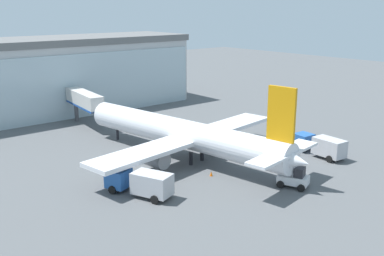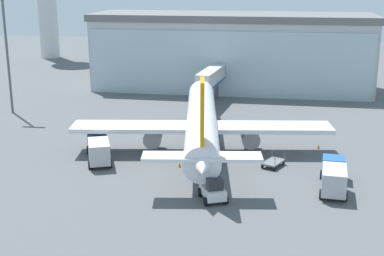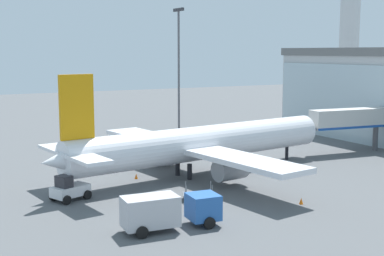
{
  "view_description": "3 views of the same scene",
  "coord_description": "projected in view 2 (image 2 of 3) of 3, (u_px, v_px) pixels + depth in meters",
  "views": [
    {
      "loc": [
        -34.87,
        -37.84,
        18.87
      ],
      "look_at": [
        2.48,
        6.0,
        3.27
      ],
      "focal_mm": 42.0,
      "sensor_mm": 36.0,
      "label": 1
    },
    {
      "loc": [
        8.08,
        -55.68,
        19.8
      ],
      "look_at": [
        -1.49,
        4.53,
        2.48
      ],
      "focal_mm": 50.0,
      "sensor_mm": 36.0,
      "label": 2
    },
    {
      "loc": [
        48.07,
        -22.65,
        13.0
      ],
      "look_at": [
        -3.26,
        4.96,
        4.58
      ],
      "focal_mm": 50.0,
      "sensor_mm": 36.0,
      "label": 3
    }
  ],
  "objects": [
    {
      "name": "airplane",
      "position": [
        202.0,
        123.0,
        62.56
      ],
      "size": [
        30.25,
        35.08,
        10.97
      ],
      "rotation": [
        0.0,
        0.0,
        1.71
      ],
      "color": "silver",
      "rests_on": "ground"
    },
    {
      "name": "baggage_cart",
      "position": [
        273.0,
        162.0,
        57.63
      ],
      "size": [
        2.64,
        3.21,
        1.5
      ],
      "rotation": [
        0.0,
        0.0,
        4.27
      ],
      "color": "slate",
      "rests_on": "ground"
    },
    {
      "name": "catering_truck",
      "position": [
        98.0,
        148.0,
        59.15
      ],
      "size": [
        4.72,
        7.6,
        2.65
      ],
      "rotation": [
        0.0,
        0.0,
        1.95
      ],
      "color": "#2659A5",
      "rests_on": "ground"
    },
    {
      "name": "pushback_tug",
      "position": [
        213.0,
        190.0,
        48.78
      ],
      "size": [
        3.14,
        3.64,
        2.3
      ],
      "rotation": [
        0.0,
        0.0,
        1.96
      ],
      "color": "silver",
      "rests_on": "ground"
    },
    {
      "name": "terminal_building",
      "position": [
        232.0,
        51.0,
        96.52
      ],
      "size": [
        49.98,
        15.64,
        13.49
      ],
      "rotation": [
        0.0,
        0.0,
        -0.01
      ],
      "color": "#B6B6B6",
      "rests_on": "ground"
    },
    {
      "name": "apron_light_mast",
      "position": [
        5.0,
        34.0,
        77.52
      ],
      "size": [
        3.2,
        0.4,
        19.9
      ],
      "color": "#59595E",
      "rests_on": "ground"
    },
    {
      "name": "safety_cone_wingtip",
      "position": [
        318.0,
        146.0,
        63.67
      ],
      "size": [
        0.36,
        0.36,
        0.55
      ],
      "primitive_type": "cone",
      "color": "orange",
      "rests_on": "ground"
    },
    {
      "name": "safety_cone_nose",
      "position": [
        180.0,
        165.0,
        57.46
      ],
      "size": [
        0.36,
        0.36,
        0.55
      ],
      "primitive_type": "cone",
      "color": "orange",
      "rests_on": "ground"
    },
    {
      "name": "ground",
      "position": [
        199.0,
        161.0,
        59.52
      ],
      "size": [
        240.0,
        240.0,
        0.0
      ],
      "primitive_type": "plane",
      "color": "#545659"
    },
    {
      "name": "jet_bridge",
      "position": [
        211.0,
        78.0,
        84.77
      ],
      "size": [
        3.5,
        11.34,
        5.65
      ],
      "rotation": [
        0.0,
        0.0,
        1.46
      ],
      "color": "beige",
      "rests_on": "ground"
    },
    {
      "name": "fuel_truck",
      "position": [
        334.0,
        176.0,
        51.02
      ],
      "size": [
        3.0,
        7.46,
        2.65
      ],
      "rotation": [
        0.0,
        0.0,
        1.49
      ],
      "color": "#2659A5",
      "rests_on": "ground"
    }
  ]
}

